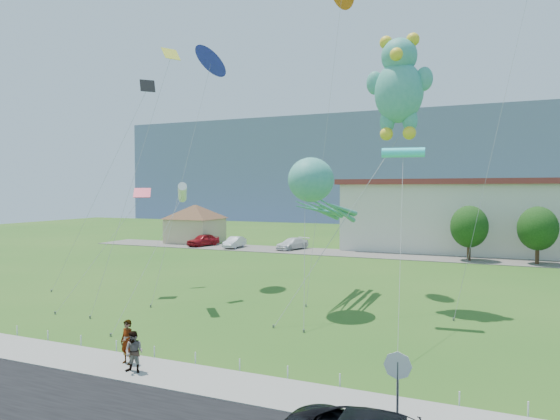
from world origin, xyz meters
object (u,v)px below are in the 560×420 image
object	(u,v)px
octopus_kite	(318,192)
parked_car_white	(292,244)
teddy_bear_kite	(399,84)
pedestrian_left	(127,342)
pedestrian_right	(134,352)
parked_car_red	(203,240)
pavilion	(195,220)
stop_sign	(398,374)
parked_car_silver	(235,242)

from	to	relation	value
octopus_kite	parked_car_white	bearing A→B (deg)	114.48
teddy_bear_kite	pedestrian_left	bearing A→B (deg)	-119.10
pedestrian_right	teddy_bear_kite	xyz separation A→B (m)	(7.25, 15.26, 12.40)
parked_car_red	pavilion	bearing A→B (deg)	152.09
stop_sign	pedestrian_right	bearing A→B (deg)	174.07
stop_sign	pedestrian_left	bearing A→B (deg)	171.11
pavilion	parked_car_red	size ratio (longest dim) A/B	2.13
stop_sign	octopus_kite	distance (m)	16.67
parked_car_silver	octopus_kite	distance (m)	31.48
pedestrian_left	parked_car_silver	xyz separation A→B (m)	(-14.92, 37.07, -0.26)
parked_car_silver	octopus_kite	bearing A→B (deg)	-54.92
parked_car_white	teddy_bear_kite	world-z (taller)	teddy_bear_kite
octopus_kite	pedestrian_left	bearing A→B (deg)	-106.77
stop_sign	octopus_kite	bearing A→B (deg)	116.67
stop_sign	parked_car_red	size ratio (longest dim) A/B	0.58
stop_sign	parked_car_silver	world-z (taller)	stop_sign
pavilion	parked_car_white	bearing A→B (deg)	-8.82
teddy_bear_kite	pavilion	bearing A→B (deg)	139.86
parked_car_white	octopus_kite	world-z (taller)	octopus_kite
stop_sign	pedestrian_left	size ratio (longest dim) A/B	1.43
parked_car_silver	pavilion	bearing A→B (deg)	153.76
pedestrian_right	octopus_kite	xyz separation A→B (m)	(2.89, 13.16, 5.99)
parked_car_red	parked_car_silver	distance (m)	4.50
parked_car_red	parked_car_silver	size ratio (longest dim) A/B	1.09
parked_car_red	parked_car_white	xyz separation A→B (m)	(11.46, 0.98, -0.08)
stop_sign	parked_car_red	distance (m)	49.37
stop_sign	pedestrian_right	world-z (taller)	stop_sign
pedestrian_left	pedestrian_right	size ratio (longest dim) A/B	1.12
pavilion	teddy_bear_kite	distance (m)	41.47
parked_car_red	teddy_bear_kite	size ratio (longest dim) A/B	0.27
parked_car_white	pavilion	bearing A→B (deg)	-169.18
pavilion	parked_car_red	distance (m)	5.07
pedestrian_right	parked_car_red	distance (m)	43.00
parked_car_white	teddy_bear_kite	xyz separation A→B (m)	(16.07, -23.63, 12.56)
stop_sign	teddy_bear_kite	world-z (taller)	teddy_bear_kite
pavilion	pedestrian_right	xyz separation A→B (m)	(23.47, -41.16, -2.14)
parked_car_silver	stop_sign	bearing A→B (deg)	-58.52
parked_car_red	stop_sign	bearing A→B (deg)	-34.45
parked_car_silver	octopus_kite	world-z (taller)	octopus_kite
stop_sign	pedestrian_right	size ratio (longest dim) A/B	1.60
pavilion	parked_car_silver	world-z (taller)	pavilion
parked_car_red	parked_car_silver	world-z (taller)	parked_car_red
stop_sign	parked_car_white	distance (m)	44.17
pedestrian_right	pedestrian_left	bearing A→B (deg)	135.75
parked_car_silver	pedestrian_right	bearing A→B (deg)	-69.47
stop_sign	octopus_kite	size ratio (longest dim) A/B	0.24
pavilion	pedestrian_left	bearing A→B (deg)	-60.84
octopus_kite	teddy_bear_kite	size ratio (longest dim) A/B	0.65
pedestrian_left	stop_sign	bearing A→B (deg)	-0.25
pavilion	teddy_bear_kite	size ratio (longest dim) A/B	0.57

